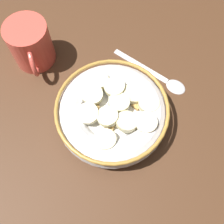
{
  "coord_description": "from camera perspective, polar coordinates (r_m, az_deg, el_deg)",
  "views": [
    {
      "loc": [
        17.09,
        -4.43,
        43.78
      ],
      "look_at": [
        0.0,
        0.0,
        3.0
      ],
      "focal_mm": 44.0,
      "sensor_mm": 36.0,
      "label": 1
    }
  ],
  "objects": [
    {
      "name": "spoon",
      "position": [
        0.51,
        10.69,
        6.79
      ],
      "size": [
        12.91,
        11.24,
        0.8
      ],
      "color": "silver",
      "rests_on": "ground_plane"
    },
    {
      "name": "coffee_mug",
      "position": [
        0.52,
        -16.53,
        13.28
      ],
      "size": [
        10.19,
        7.48,
        8.24
      ],
      "color": "#D84C3F",
      "rests_on": "ground_plane"
    },
    {
      "name": "ground_plane",
      "position": [
        0.48,
        -0.0,
        -1.89
      ],
      "size": [
        93.57,
        93.57,
        2.0
      ],
      "primitive_type": "cube",
      "color": "#472B19"
    },
    {
      "name": "cereal_bowl",
      "position": [
        0.45,
        0.04,
        -0.16
      ],
      "size": [
        18.29,
        18.29,
        5.51
      ],
      "color": "silver",
      "rests_on": "ground_plane"
    }
  ]
}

